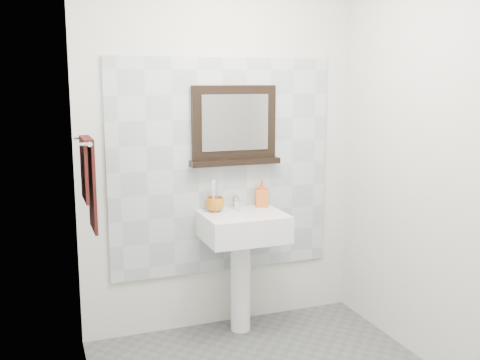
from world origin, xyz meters
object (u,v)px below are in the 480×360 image
hand_towel (89,177)px  toothbrush_cup (215,204)px  framed_mirror (234,127)px  pedestal_sink (243,239)px  soap_dispenser (262,193)px

hand_towel → toothbrush_cup: bearing=15.6°
toothbrush_cup → framed_mirror: framed_mirror is taller
framed_mirror → pedestal_sink: bearing=-91.6°
toothbrush_cup → framed_mirror: 0.55m
framed_mirror → hand_towel: bearing=-162.8°
soap_dispenser → framed_mirror: size_ratio=0.29×
pedestal_sink → soap_dispenser: soap_dispenser is taller
hand_towel → soap_dispenser: bearing=12.8°
pedestal_sink → toothbrush_cup: pedestal_sink is taller
pedestal_sink → hand_towel: size_ratio=1.75×
framed_mirror → soap_dispenser: bearing=-11.8°
pedestal_sink → toothbrush_cup: (-0.16, 0.11, 0.23)m
soap_dispenser → framed_mirror: (-0.19, 0.04, 0.47)m
framed_mirror → hand_towel: size_ratio=1.17×
pedestal_sink → soap_dispenser: bearing=36.2°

